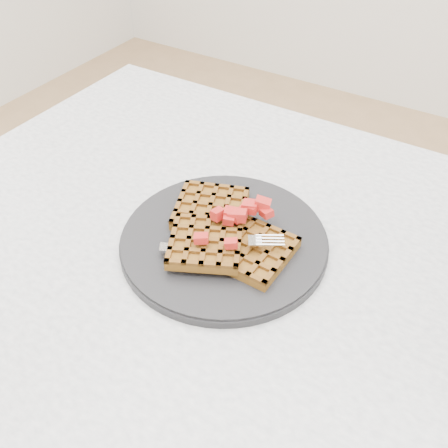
% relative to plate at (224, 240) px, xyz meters
% --- Properties ---
extents(table, '(1.20, 0.80, 0.75)m').
position_rel_plate_xyz_m(table, '(0.08, 0.01, -0.12)').
color(table, silver).
rests_on(table, ground).
extents(plate, '(0.30, 0.30, 0.02)m').
position_rel_plate_xyz_m(plate, '(0.00, 0.00, 0.00)').
color(plate, black).
rests_on(plate, table).
extents(waffles, '(0.21, 0.21, 0.03)m').
position_rel_plate_xyz_m(waffles, '(0.00, -0.00, 0.02)').
color(waffles, brown).
rests_on(waffles, plate).
extents(strawberry_pile, '(0.15, 0.15, 0.02)m').
position_rel_plate_xyz_m(strawberry_pile, '(-0.00, 0.00, 0.05)').
color(strawberry_pile, '#A00504').
rests_on(strawberry_pile, waffles).
extents(fork, '(0.17, 0.11, 0.02)m').
position_rel_plate_xyz_m(fork, '(0.03, -0.03, 0.02)').
color(fork, silver).
rests_on(fork, plate).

